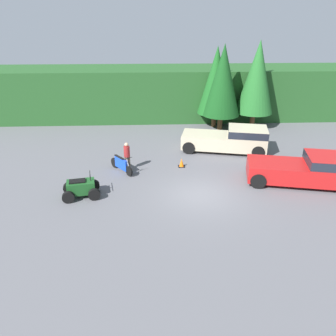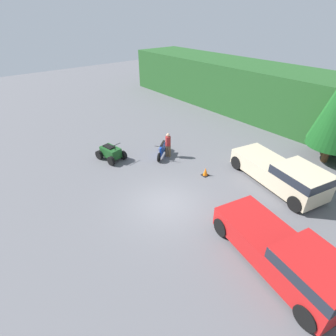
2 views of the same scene
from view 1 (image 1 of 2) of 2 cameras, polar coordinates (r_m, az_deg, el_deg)
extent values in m
plane|color=#5B5B60|center=(17.79, 5.65, -4.66)|extent=(80.00, 80.00, 0.00)
cube|color=#235123|center=(32.09, 1.82, 13.06)|extent=(44.00, 6.00, 4.55)
cylinder|color=brown|center=(29.26, 7.97, 8.34)|extent=(0.40, 0.40, 1.21)
cone|color=#19561E|center=(28.52, 8.38, 14.83)|extent=(2.96, 2.96, 5.51)
cylinder|color=brown|center=(28.55, 9.03, 7.90)|extent=(0.42, 0.42, 1.25)
cone|color=#144719|center=(27.77, 9.52, 14.79)|extent=(3.06, 3.06, 5.70)
cylinder|color=brown|center=(29.80, 14.47, 8.18)|extent=(0.43, 0.43, 1.30)
cone|color=#236628|center=(29.04, 15.23, 15.00)|extent=(3.17, 3.17, 5.91)
cube|color=red|center=(20.37, 26.36, -0.17)|extent=(3.00, 2.67, 1.54)
cube|color=#1E232D|center=(20.19, 26.62, 1.13)|extent=(3.03, 2.69, 0.49)
cube|color=red|center=(19.81, 18.23, -0.35)|extent=(3.57, 2.79, 0.96)
cylinder|color=black|center=(21.68, 27.27, -0.59)|extent=(0.91, 0.46, 0.87)
cylinder|color=black|center=(20.69, 15.02, 0.28)|extent=(0.91, 0.46, 0.87)
cylinder|color=black|center=(18.89, 15.44, -2.17)|extent=(0.91, 0.46, 0.87)
cube|color=beige|center=(23.67, 13.60, 5.01)|extent=(3.04, 2.69, 1.54)
cube|color=#1E232D|center=(23.51, 13.72, 6.16)|extent=(3.07, 2.71, 0.49)
cube|color=beige|center=(23.73, 6.45, 4.86)|extent=(3.62, 2.81, 0.96)
cylinder|color=black|center=(24.86, 15.09, 4.38)|extent=(0.91, 0.46, 0.87)
cylinder|color=black|center=(22.99, 15.42, 2.70)|extent=(0.91, 0.46, 0.87)
cylinder|color=black|center=(24.83, 4.18, 5.16)|extent=(0.91, 0.46, 0.87)
cylinder|color=black|center=(22.97, 3.65, 3.55)|extent=(0.91, 0.46, 0.87)
cylinder|color=black|center=(19.79, -6.82, -0.52)|extent=(0.47, 0.57, 0.64)
cylinder|color=black|center=(21.07, -9.32, 0.93)|extent=(0.47, 0.57, 0.64)
cube|color=blue|center=(20.34, -8.14, 0.77)|extent=(0.87, 1.06, 0.68)
cylinder|color=#B7B7BC|center=(19.66, -6.96, 0.59)|extent=(0.22, 0.26, 0.78)
cylinder|color=black|center=(19.50, -7.01, 1.67)|extent=(0.50, 0.39, 0.04)
cube|color=black|center=(20.35, -8.51, 1.90)|extent=(0.66, 0.79, 0.06)
cylinder|color=black|center=(18.45, -12.80, -2.96)|extent=(0.66, 0.33, 0.63)
cylinder|color=black|center=(17.51, -12.70, -4.52)|extent=(0.66, 0.33, 0.63)
cylinder|color=black|center=(18.52, -16.84, -3.33)|extent=(0.66, 0.33, 0.63)
cylinder|color=black|center=(17.58, -16.97, -4.91)|extent=(0.66, 0.33, 0.63)
cube|color=#194C1E|center=(17.89, -14.92, -3.21)|extent=(1.55, 1.07, 0.65)
cylinder|color=black|center=(17.65, -13.40, -1.61)|extent=(0.06, 0.06, 0.35)
cylinder|color=black|center=(17.57, -13.45, -1.10)|extent=(0.22, 0.98, 0.04)
cube|color=black|center=(17.74, -15.53, -2.21)|extent=(0.90, 0.61, 0.08)
cylinder|color=brown|center=(20.64, -6.84, 0.94)|extent=(0.26, 0.26, 0.89)
cylinder|color=brown|center=(20.54, -7.31, 0.80)|extent=(0.26, 0.26, 0.89)
cylinder|color=maroon|center=(20.30, -7.19, 2.87)|extent=(0.52, 0.52, 0.66)
sphere|color=tan|center=(20.13, -7.26, 4.07)|extent=(0.34, 0.34, 0.24)
cube|color=black|center=(21.03, 2.37, 0.29)|extent=(0.42, 0.42, 0.03)
cone|color=orange|center=(20.92, 2.38, 0.93)|extent=(0.32, 0.32, 0.55)
camera|label=2|loc=(14.01, 53.44, 17.30)|focal=28.00mm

